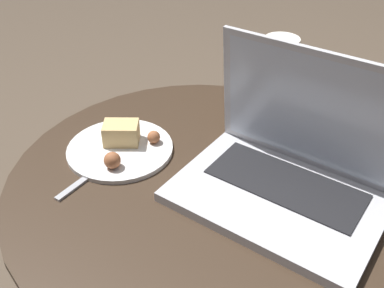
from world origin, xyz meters
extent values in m
cylinder|color=#515156|center=(0.00, 0.00, 0.25)|extent=(0.09, 0.09, 0.46)
cylinder|color=#38281C|center=(0.00, 0.00, 0.49)|extent=(0.71, 0.71, 0.02)
cube|color=silver|center=(0.14, 0.04, 0.51)|extent=(0.38, 0.29, 0.02)
cube|color=black|center=(0.13, 0.07, 0.52)|extent=(0.28, 0.16, 0.00)
cube|color=silver|center=(0.12, 0.14, 0.63)|extent=(0.34, 0.09, 0.23)
cube|color=silver|center=(0.12, 0.14, 0.63)|extent=(0.32, 0.08, 0.21)
cylinder|color=gold|center=(-0.01, 0.22, 0.59)|extent=(0.07, 0.07, 0.18)
cylinder|color=white|center=(-0.01, 0.22, 0.69)|extent=(0.07, 0.07, 0.02)
cylinder|color=white|center=(-0.17, -0.06, 0.50)|extent=(0.21, 0.21, 0.01)
cube|color=#DBB775|center=(-0.18, -0.04, 0.53)|extent=(0.08, 0.08, 0.04)
sphere|color=#9E5B38|center=(-0.13, -0.11, 0.52)|extent=(0.03, 0.03, 0.03)
sphere|color=#9E5B38|center=(-0.13, 0.00, 0.52)|extent=(0.03, 0.03, 0.03)
cube|color=#B2B2B7|center=(-0.14, -0.16, 0.50)|extent=(0.04, 0.13, 0.00)
cube|color=#B2B2B7|center=(-0.16, -0.07, 0.50)|extent=(0.03, 0.06, 0.00)
camera|label=1|loc=(0.44, -0.46, 1.02)|focal=42.00mm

